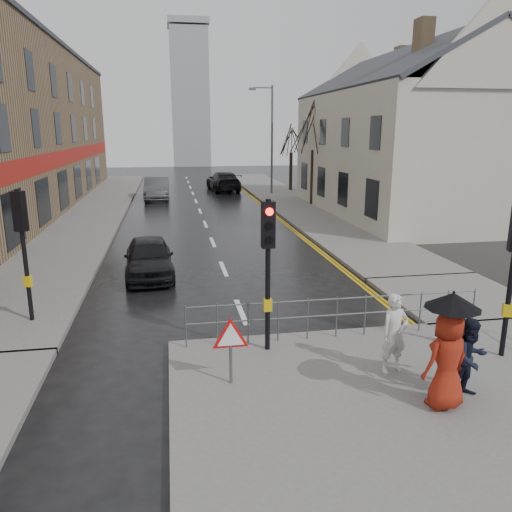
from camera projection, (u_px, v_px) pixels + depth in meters
name	position (u px, v px, depth m)	size (l,w,h in m)	color
ground	(260.00, 359.00, 11.07)	(120.00, 120.00, 0.00)	black
near_pavement	(477.00, 435.00, 8.21)	(10.00, 9.00, 0.14)	#605E5B
left_pavement	(96.00, 208.00, 31.94)	(4.00, 44.00, 0.14)	#605E5B
right_pavement	(287.00, 199.00, 36.01)	(4.00, 40.00, 0.14)	#605E5B
pavement_bridge_right	(455.00, 297.00, 15.00)	(4.00, 4.20, 0.14)	#605E5B
building_right_cream	(407.00, 132.00, 29.07)	(9.00, 16.40, 10.10)	#B8B3A1
church_tower	(190.00, 99.00, 68.30)	(5.00, 5.00, 18.00)	#92959A
traffic_signal_near_left	(268.00, 249.00, 10.69)	(0.28, 0.27, 3.40)	black
traffic_signal_far_left	(22.00, 232.00, 12.42)	(0.34, 0.33, 3.40)	black
guard_railing_front	(337.00, 308.00, 11.76)	(7.14, 0.04, 1.00)	#595B5E
warning_sign	(231.00, 340.00, 9.53)	(0.80, 0.07, 1.35)	#595B5E
street_lamp	(270.00, 133.00, 37.61)	(1.83, 0.25, 8.00)	#595B5E
tree_near	(314.00, 126.00, 32.06)	(2.40, 2.40, 6.58)	black
tree_far	(291.00, 136.00, 39.96)	(2.40, 2.40, 5.64)	black
pedestrian_a	(395.00, 333.00, 10.03)	(0.60, 0.40, 1.65)	silver
pedestrian_b	(470.00, 358.00, 9.08)	(0.74, 0.58, 1.52)	black
pedestrian_with_umbrella	(448.00, 347.00, 8.65)	(0.99, 0.96, 2.14)	maroon
pedestrian_d	(454.00, 345.00, 9.36)	(1.03, 0.43, 1.76)	black
car_parked	(149.00, 257.00, 17.16)	(1.60, 3.99, 1.36)	black
car_mid	(157.00, 188.00, 36.14)	(1.70, 4.86, 1.60)	#404245
car_far	(223.00, 181.00, 41.33)	(2.20, 5.40, 1.57)	black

